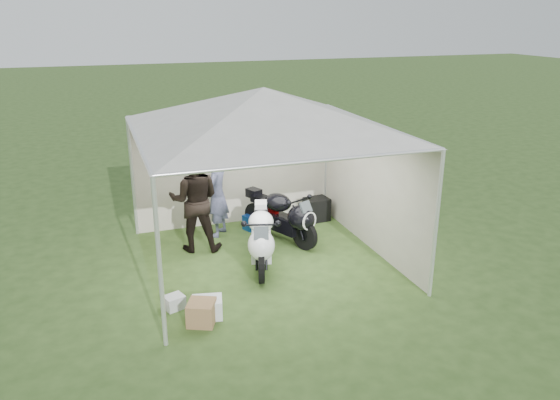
% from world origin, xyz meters
% --- Properties ---
extents(ground, '(80.00, 80.00, 0.00)m').
position_xyz_m(ground, '(0.00, 0.00, 0.00)').
color(ground, '#2D461A').
rests_on(ground, ground).
extents(canopy_tent, '(5.66, 5.66, 3.00)m').
position_xyz_m(canopy_tent, '(-0.00, 0.03, 2.58)').
color(canopy_tent, silver).
rests_on(canopy_tent, ground).
extents(motorcycle_white, '(0.83, 1.89, 0.95)m').
position_xyz_m(motorcycle_white, '(-0.13, -0.18, 0.53)').
color(motorcycle_white, black).
rests_on(motorcycle_white, ground).
extents(motorcycle_black, '(1.00, 1.76, 0.93)m').
position_xyz_m(motorcycle_black, '(0.59, 0.74, 0.52)').
color(motorcycle_black, black).
rests_on(motorcycle_black, ground).
extents(paddock_stand, '(0.47, 0.39, 0.30)m').
position_xyz_m(paddock_stand, '(0.24, 1.52, 0.15)').
color(paddock_stand, blue).
rests_on(paddock_stand, ground).
extents(person_dark_jacket, '(1.09, 0.95, 1.89)m').
position_xyz_m(person_dark_jacket, '(-1.03, 0.90, 0.95)').
color(person_dark_jacket, black).
rests_on(person_dark_jacket, ground).
extents(person_blue_jacket, '(0.68, 0.72, 1.65)m').
position_xyz_m(person_blue_jacket, '(-0.50, 1.44, 0.83)').
color(person_blue_jacket, slate).
rests_on(person_blue_jacket, ground).
extents(equipment_box, '(0.52, 0.43, 0.48)m').
position_xyz_m(equipment_box, '(1.61, 1.55, 0.24)').
color(equipment_box, black).
rests_on(equipment_box, ground).
extents(crate_0, '(0.48, 0.41, 0.28)m').
position_xyz_m(crate_0, '(-1.34, -1.49, 0.14)').
color(crate_0, silver).
rests_on(crate_0, ground).
extents(crate_1, '(0.48, 0.48, 0.33)m').
position_xyz_m(crate_1, '(-1.45, -1.63, 0.16)').
color(crate_1, olive).
rests_on(crate_1, ground).
extents(crate_2, '(0.34, 0.31, 0.20)m').
position_xyz_m(crate_2, '(-1.75, -1.11, 0.10)').
color(crate_2, silver).
rests_on(crate_2, ground).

